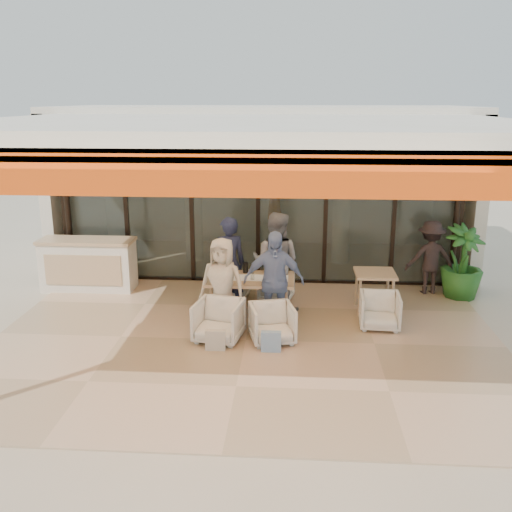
{
  "coord_description": "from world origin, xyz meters",
  "views": [
    {
      "loc": [
        0.72,
        -8.25,
        3.69
      ],
      "look_at": [
        0.1,
        0.9,
        1.15
      ],
      "focal_mm": 40.0,
      "sensor_mm": 36.0,
      "label": 1
    }
  ],
  "objects": [
    {
      "name": "diner_navy",
      "position": [
        -0.43,
        1.41,
        0.85
      ],
      "size": [
        0.73,
        0.6,
        1.71
      ],
      "primitive_type": "imported",
      "rotation": [
        0.0,
        0.0,
        3.49
      ],
      "color": "#171932",
      "rests_on": "ground"
    },
    {
      "name": "side_table",
      "position": [
        2.16,
        1.45,
        0.64
      ],
      "size": [
        0.7,
        0.7,
        0.74
      ],
      "color": "tan",
      "rests_on": "ground"
    },
    {
      "name": "ground",
      "position": [
        0.0,
        0.0,
        0.0
      ],
      "size": [
        70.0,
        70.0,
        0.0
      ],
      "primitive_type": "plane",
      "color": "#C6B293",
      "rests_on": "ground"
    },
    {
      "name": "terrace_structure",
      "position": [
        0.0,
        -0.26,
        3.25
      ],
      "size": [
        8.0,
        6.0,
        3.4
      ],
      "color": "silver",
      "rests_on": "ground"
    },
    {
      "name": "interior_block",
      "position": [
        0.01,
        5.31,
        2.23
      ],
      "size": [
        9.05,
        3.62,
        3.52
      ],
      "color": "silver",
      "rests_on": "ground"
    },
    {
      "name": "dining_table",
      "position": [
        -0.01,
        0.97,
        0.69
      ],
      "size": [
        1.5,
        0.9,
        0.93
      ],
      "color": "tan",
      "rests_on": "ground"
    },
    {
      "name": "chair_far_right",
      "position": [
        0.41,
        1.91,
        0.3
      ],
      "size": [
        0.69,
        0.66,
        0.6
      ],
      "primitive_type": "imported",
      "rotation": [
        0.0,
        0.0,
        2.93
      ],
      "color": "silver",
      "rests_on": "ground"
    },
    {
      "name": "diner_periwinkle",
      "position": [
        0.41,
        0.51,
        0.84
      ],
      "size": [
        1.01,
        0.47,
        1.67
      ],
      "primitive_type": "imported",
      "rotation": [
        0.0,
        0.0,
        0.07
      ],
      "color": "#7188BC",
      "rests_on": "ground"
    },
    {
      "name": "standing_woman",
      "position": [
        3.36,
        2.53,
        0.73
      ],
      "size": [
        0.99,
        0.63,
        1.45
      ],
      "primitive_type": "imported",
      "rotation": [
        0.0,
        0.0,
        3.24
      ],
      "color": "black",
      "rests_on": "ground"
    },
    {
      "name": "host_counter",
      "position": [
        -3.32,
        2.3,
        0.53
      ],
      "size": [
        1.85,
        0.65,
        1.04
      ],
      "color": "silver",
      "rests_on": "ground"
    },
    {
      "name": "diner_cream",
      "position": [
        -0.43,
        0.51,
        0.77
      ],
      "size": [
        0.84,
        0.63,
        1.54
      ],
      "primitive_type": "imported",
      "rotation": [
        0.0,
        0.0,
        -0.2
      ],
      "color": "beige",
      "rests_on": "ground"
    },
    {
      "name": "glass_storefront",
      "position": [
        0.0,
        3.0,
        1.6
      ],
      "size": [
        8.08,
        0.1,
        3.2
      ],
      "color": "#9EADA3",
      "rests_on": "ground"
    },
    {
      "name": "tote_bag_blue",
      "position": [
        0.41,
        -0.39,
        0.17
      ],
      "size": [
        0.3,
        0.1,
        0.34
      ],
      "primitive_type": "cube",
      "color": "#99BFD8",
      "rests_on": "ground"
    },
    {
      "name": "diner_grey",
      "position": [
        0.41,
        1.41,
        0.9
      ],
      "size": [
        1.03,
        0.89,
        1.8
      ],
      "primitive_type": "imported",
      "rotation": [
        0.0,
        0.0,
        2.87
      ],
      "color": "slate",
      "rests_on": "ground"
    },
    {
      "name": "potted_palm",
      "position": [
        3.91,
        2.32,
        0.71
      ],
      "size": [
        1.06,
        1.06,
        1.41
      ],
      "primitive_type": "imported",
      "rotation": [
        0.0,
        0.0,
        0.46
      ],
      "color": "#1E5919",
      "rests_on": "ground"
    },
    {
      "name": "side_chair",
      "position": [
        2.16,
        0.7,
        0.33
      ],
      "size": [
        0.67,
        0.64,
        0.66
      ],
      "primitive_type": "imported",
      "rotation": [
        0.0,
        0.0,
        -0.06
      ],
      "color": "silver",
      "rests_on": "ground"
    },
    {
      "name": "chair_near_right",
      "position": [
        0.41,
        0.01,
        0.34
      ],
      "size": [
        0.78,
        0.75,
        0.67
      ],
      "primitive_type": "imported",
      "rotation": [
        0.0,
        0.0,
        0.24
      ],
      "color": "silver",
      "rests_on": "ground"
    },
    {
      "name": "tote_bag_cream",
      "position": [
        -0.43,
        -0.39,
        0.17
      ],
      "size": [
        0.3,
        0.1,
        0.34
      ],
      "primitive_type": "cube",
      "color": "silver",
      "rests_on": "ground"
    },
    {
      "name": "chair_far_left",
      "position": [
        -0.43,
        1.91,
        0.31
      ],
      "size": [
        0.66,
        0.63,
        0.61
      ],
      "primitive_type": "imported",
      "rotation": [
        0.0,
        0.0,
        3.01
      ],
      "color": "silver",
      "rests_on": "ground"
    },
    {
      "name": "terrace_floor",
      "position": [
        0.0,
        0.0,
        0.01
      ],
      "size": [
        8.0,
        6.0,
        0.01
      ],
      "primitive_type": "cube",
      "color": "tan",
      "rests_on": "ground"
    },
    {
      "name": "chair_near_left",
      "position": [
        -0.43,
        0.01,
        0.36
      ],
      "size": [
        0.81,
        0.77,
        0.72
      ],
      "primitive_type": "imported",
      "rotation": [
        0.0,
        0.0,
        -0.18
      ],
      "color": "silver",
      "rests_on": "ground"
    }
  ]
}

